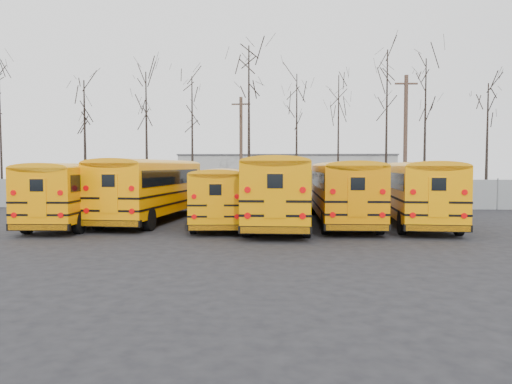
# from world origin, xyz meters

# --- Properties ---
(ground) EXTENTS (120.00, 120.00, 0.00)m
(ground) POSITION_xyz_m (0.00, 0.00, 0.00)
(ground) COLOR black
(ground) RESTS_ON ground
(fence) EXTENTS (40.00, 0.04, 2.00)m
(fence) POSITION_xyz_m (0.00, 12.00, 1.00)
(fence) COLOR gray
(fence) RESTS_ON ground
(distant_building) EXTENTS (22.00, 8.00, 4.00)m
(distant_building) POSITION_xyz_m (2.00, 32.00, 2.00)
(distant_building) COLOR #999894
(distant_building) RESTS_ON ground
(bus_a) EXTENTS (2.85, 11.12, 3.09)m
(bus_a) POSITION_xyz_m (-8.24, 2.20, 1.81)
(bus_a) COLOR black
(bus_a) RESTS_ON ground
(bus_b) EXTENTS (3.77, 12.00, 3.31)m
(bus_b) POSITION_xyz_m (-5.14, 3.76, 1.94)
(bus_b) COLOR black
(bus_b) RESTS_ON ground
(bus_c) EXTENTS (3.17, 10.22, 2.82)m
(bus_c) POSITION_xyz_m (-1.39, 2.37, 1.65)
(bus_c) COLOR black
(bus_c) RESTS_ON ground
(bus_d) EXTENTS (3.04, 12.15, 3.38)m
(bus_d) POSITION_xyz_m (1.55, 2.01, 1.98)
(bus_d) COLOR black
(bus_d) RESTS_ON ground
(bus_e) EXTENTS (2.63, 11.40, 3.18)m
(bus_e) POSITION_xyz_m (4.68, 2.88, 1.87)
(bus_e) COLOR black
(bus_e) RESTS_ON ground
(bus_f) EXTENTS (3.43, 11.48, 3.17)m
(bus_f) POSITION_xyz_m (8.20, 2.84, 1.86)
(bus_f) COLOR black
(bus_f) RESTS_ON ground
(utility_pole_left) EXTENTS (1.48, 0.26, 8.28)m
(utility_pole_left) POSITION_xyz_m (-1.61, 17.00, 4.25)
(utility_pole_left) COLOR #493529
(utility_pole_left) RESTS_ON ground
(utility_pole_right) EXTENTS (1.76, 0.31, 9.90)m
(utility_pole_right) POSITION_xyz_m (11.13, 17.23, 5.08)
(utility_pole_right) COLOR #483329
(utility_pole_right) RESTS_ON ground
(tree_0) EXTENTS (0.26, 0.26, 10.14)m
(tree_0) POSITION_xyz_m (-19.18, 13.84, 5.07)
(tree_0) COLOR black
(tree_0) RESTS_ON ground
(tree_1) EXTENTS (0.26, 0.26, 9.42)m
(tree_1) POSITION_xyz_m (-13.42, 15.33, 4.71)
(tree_1) COLOR black
(tree_1) RESTS_ON ground
(tree_2) EXTENTS (0.26, 0.26, 10.40)m
(tree_2) POSITION_xyz_m (-9.24, 17.44, 5.20)
(tree_2) COLOR black
(tree_2) RESTS_ON ground
(tree_3) EXTENTS (0.26, 0.26, 9.66)m
(tree_3) POSITION_xyz_m (-5.20, 15.57, 4.83)
(tree_3) COLOR black
(tree_3) RESTS_ON ground
(tree_4) EXTENTS (0.26, 0.26, 11.87)m
(tree_4) POSITION_xyz_m (-0.88, 15.44, 5.93)
(tree_4) COLOR black
(tree_4) RESTS_ON ground
(tree_5) EXTENTS (0.26, 0.26, 10.16)m
(tree_5) POSITION_xyz_m (2.75, 17.74, 5.08)
(tree_5) COLOR black
(tree_5) RESTS_ON ground
(tree_6) EXTENTS (0.26, 0.26, 9.42)m
(tree_6) POSITION_xyz_m (5.65, 14.22, 4.71)
(tree_6) COLOR black
(tree_6) RESTS_ON ground
(tree_7) EXTENTS (0.26, 0.26, 11.12)m
(tree_7) POSITION_xyz_m (9.03, 14.01, 5.56)
(tree_7) COLOR black
(tree_7) RESTS_ON ground
(tree_8) EXTENTS (0.26, 0.26, 11.30)m
(tree_8) POSITION_xyz_m (12.82, 18.00, 5.65)
(tree_8) COLOR black
(tree_8) RESTS_ON ground
(tree_9) EXTENTS (0.26, 0.26, 9.27)m
(tree_9) POSITION_xyz_m (17.42, 17.51, 4.63)
(tree_9) COLOR black
(tree_9) RESTS_ON ground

